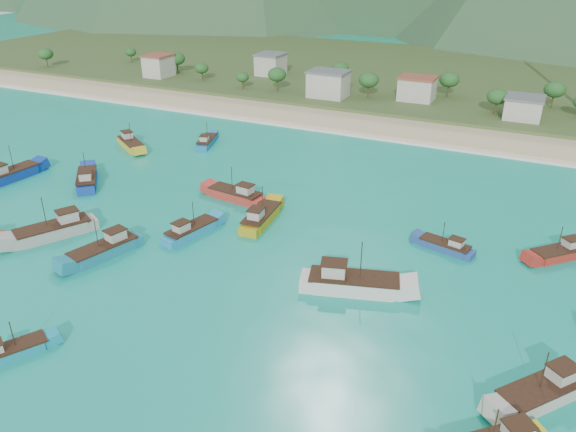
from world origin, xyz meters
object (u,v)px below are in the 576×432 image
at_px(boat_24, 55,231).
at_px(boat_22, 11,353).
at_px(boat_2, 207,142).
at_px(boat_10, 261,218).
at_px(boat_8, 11,175).
at_px(boat_1, 560,254).
at_px(boat_9, 131,144).
at_px(boat_21, 446,247).
at_px(boat_26, 191,231).
at_px(boat_16, 105,250).
at_px(boat_27, 87,180).
at_px(boat_13, 236,196).
at_px(boat_11, 544,392).
at_px(boat_25, 352,284).

bearing_deg(boat_24, boat_22, 155.46).
distance_m(boat_2, boat_10, 41.50).
xyz_separation_m(boat_8, boat_10, (51.85, 4.37, -0.10)).
height_order(boat_1, boat_9, boat_9).
xyz_separation_m(boat_21, boat_26, (-36.61, -12.23, 0.17)).
bearing_deg(boat_1, boat_16, 69.82).
xyz_separation_m(boat_8, boat_27, (14.80, 4.57, -0.07)).
xyz_separation_m(boat_13, boat_27, (-28.91, -5.89, 0.02)).
height_order(boat_10, boat_16, boat_16).
xyz_separation_m(boat_11, boat_21, (-14.83, 26.18, -0.30)).
height_order(boat_25, boat_26, boat_25).
relative_size(boat_9, boat_11, 0.99).
bearing_deg(boat_27, boat_22, -97.10).
distance_m(boat_9, boat_13, 38.12).
height_order(boat_2, boat_9, boat_9).
bearing_deg(boat_22, boat_24, 156.50).
bearing_deg(boat_10, boat_25, -37.36).
xyz_separation_m(boat_8, boat_26, (44.13, -4.22, -0.22)).
bearing_deg(boat_21, boat_22, 152.69).
bearing_deg(boat_24, boat_10, -117.25).
bearing_deg(boat_24, boat_27, -30.92).
bearing_deg(boat_2, boat_13, -64.99).
xyz_separation_m(boat_24, boat_26, (18.77, 9.27, -0.27)).
bearing_deg(boat_16, boat_2, -57.63).
bearing_deg(boat_21, boat_11, -137.06).
relative_size(boat_9, boat_16, 0.91).
bearing_deg(boat_22, boat_13, 118.29).
height_order(boat_13, boat_27, boat_27).
xyz_separation_m(boat_24, boat_27, (-10.56, 18.06, -0.13)).
distance_m(boat_1, boat_13, 52.41).
xyz_separation_m(boat_1, boat_8, (-96.06, -12.93, 0.26)).
height_order(boat_11, boat_22, boat_11).
distance_m(boat_8, boat_24, 28.73).
distance_m(boat_21, boat_25, 18.42).
bearing_deg(boat_16, boat_22, 121.93).
bearing_deg(boat_1, boat_8, 52.56).
bearing_deg(boat_2, boat_22, -91.44).
bearing_deg(boat_21, boat_10, 110.59).
bearing_deg(boat_1, boat_22, 87.56).
distance_m(boat_26, boat_27, 30.62).
bearing_deg(boat_10, boat_22, -108.32).
height_order(boat_8, boat_27, boat_8).
height_order(boat_13, boat_16, boat_16).
distance_m(boat_25, boat_27, 58.39).
bearing_deg(boat_11, boat_1, -52.31).
distance_m(boat_10, boat_26, 11.55).
distance_m(boat_2, boat_24, 47.30).
distance_m(boat_25, boat_26, 27.95).
relative_size(boat_2, boat_21, 1.11).
bearing_deg(boat_16, boat_21, -136.43).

